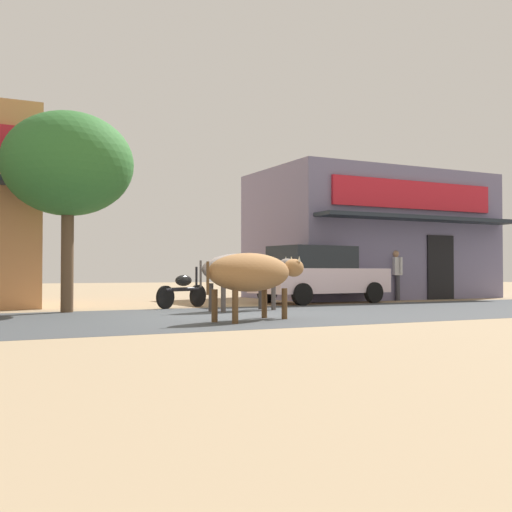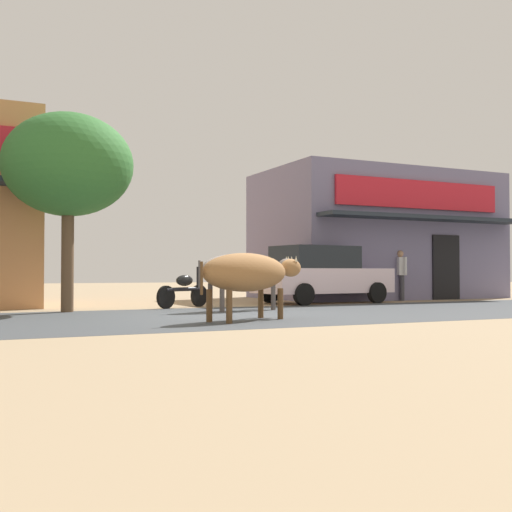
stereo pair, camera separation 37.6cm
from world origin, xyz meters
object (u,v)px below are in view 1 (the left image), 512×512
(roadside_tree, at_px, (68,165))
(cow_far_dark, at_px, (245,270))
(pedestrian_by_shop, at_px, (396,271))
(parked_motorcycle, at_px, (183,289))
(parked_hatchback_car, at_px, (318,274))
(cow_near_brown, at_px, (253,273))

(roadside_tree, height_order, cow_far_dark, roadside_tree)
(cow_far_dark, bearing_deg, pedestrian_by_shop, 21.73)
(parked_motorcycle, bearing_deg, parked_hatchback_car, 7.11)
(parked_motorcycle, distance_m, cow_near_brown, 4.57)
(roadside_tree, distance_m, parked_motorcycle, 4.12)
(cow_near_brown, bearing_deg, roadside_tree, 123.53)
(pedestrian_by_shop, bearing_deg, cow_near_brown, -145.14)
(parked_motorcycle, xyz_separation_m, pedestrian_by_shop, (7.40, 0.82, 0.46))
(cow_near_brown, xyz_separation_m, pedestrian_by_shop, (7.69, 5.36, 0.04))
(cow_near_brown, bearing_deg, parked_hatchback_car, 47.69)
(roadside_tree, height_order, parked_hatchback_car, roadside_tree)
(parked_hatchback_car, bearing_deg, parked_motorcycle, -172.89)
(parked_hatchback_car, xyz_separation_m, pedestrian_by_shop, (3.06, 0.27, 0.08))
(roadside_tree, xyz_separation_m, cow_far_dark, (3.81, -1.24, -2.35))
(parked_hatchback_car, height_order, pedestrian_by_shop, parked_hatchback_car)
(parked_hatchback_car, relative_size, parked_motorcycle, 2.58)
(cow_near_brown, relative_size, pedestrian_by_shop, 1.69)
(roadside_tree, bearing_deg, pedestrian_by_shop, 7.53)
(parked_motorcycle, bearing_deg, cow_far_dark, -63.99)
(roadside_tree, xyz_separation_m, cow_near_brown, (2.64, -3.99, -2.42))
(roadside_tree, bearing_deg, cow_near_brown, -56.47)
(parked_hatchback_car, bearing_deg, roadside_tree, -171.46)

